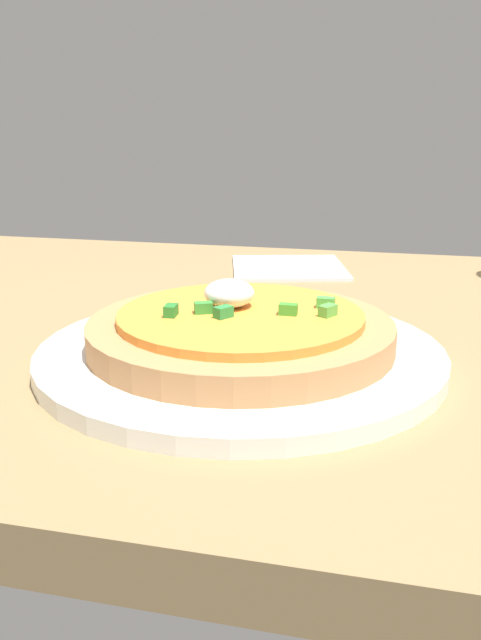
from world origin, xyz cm
name	(u,v)px	position (x,y,z in cm)	size (l,w,h in cm)	color
dining_table	(251,335)	(0.00, 0.00, 1.68)	(98.18, 67.44, 3.37)	#92774E
plate	(240,354)	(1.76, -11.48, 3.98)	(29.46, 29.46, 1.23)	white
pizza	(240,329)	(1.74, -11.45, 5.88)	(22.11, 22.11, 4.67)	tan
napkin	(287,267)	(-0.18, 20.59, 3.57)	(13.03, 13.03, 0.40)	white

